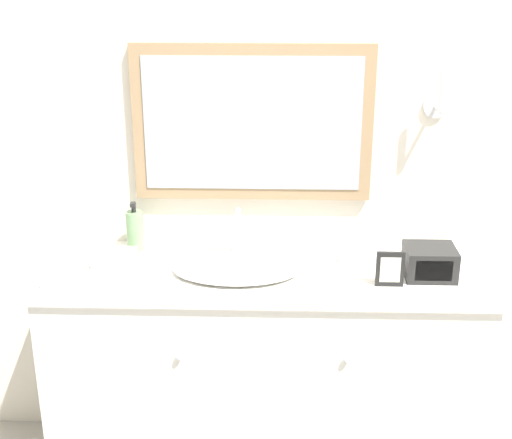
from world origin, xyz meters
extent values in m
cube|color=silver|center=(0.00, 0.60, 1.27)|extent=(8.00, 0.06, 2.55)
cube|color=#997A56|center=(-0.05, 0.55, 1.40)|extent=(0.92, 0.04, 0.60)
cube|color=#9EA8B2|center=(-0.05, 0.53, 1.40)|extent=(0.83, 0.01, 0.51)
cylinder|color=silver|center=(0.64, 0.56, 1.47)|extent=(0.09, 0.01, 0.09)
cylinder|color=silver|center=(0.64, 0.51, 1.47)|extent=(0.02, 0.10, 0.02)
cylinder|color=white|center=(0.64, 0.46, 1.54)|extent=(0.02, 0.02, 0.14)
cube|color=silver|center=(0.00, 0.30, 0.43)|extent=(1.63, 0.50, 0.87)
cube|color=silver|center=(0.00, 0.30, 0.88)|extent=(1.68, 0.53, 0.03)
sphere|color=silver|center=(-0.29, 0.04, 0.68)|extent=(0.02, 0.02, 0.02)
sphere|color=silver|center=(0.29, 0.04, 0.68)|extent=(0.02, 0.02, 0.02)
ellipsoid|color=white|center=(-0.10, 0.28, 0.92)|extent=(0.47, 0.30, 0.03)
cylinder|color=silver|center=(-0.10, 0.45, 0.91)|extent=(0.06, 0.06, 0.03)
cylinder|color=silver|center=(-0.10, 0.45, 1.00)|extent=(0.02, 0.02, 0.15)
cylinder|color=silver|center=(-0.10, 0.41, 1.08)|extent=(0.02, 0.07, 0.02)
cylinder|color=white|center=(-0.18, 0.45, 0.93)|extent=(0.05, 0.02, 0.02)
cylinder|color=white|center=(-0.03, 0.45, 0.93)|extent=(0.05, 0.02, 0.02)
cylinder|color=#709966|center=(-0.51, 0.48, 0.98)|extent=(0.07, 0.07, 0.16)
cylinder|color=black|center=(-0.51, 0.48, 1.07)|extent=(0.02, 0.02, 0.04)
cube|color=black|center=(-0.51, 0.47, 1.09)|extent=(0.02, 0.03, 0.01)
cube|color=black|center=(0.60, 0.27, 0.95)|extent=(0.18, 0.16, 0.11)
cube|color=black|center=(0.60, 0.19, 0.95)|extent=(0.13, 0.01, 0.08)
cube|color=black|center=(0.44, 0.18, 0.96)|extent=(0.10, 0.01, 0.13)
cube|color=beige|center=(0.44, 0.17, 0.96)|extent=(0.07, 0.00, 0.09)
cube|color=white|center=(-0.57, 0.33, 0.92)|extent=(0.15, 0.13, 0.05)
cube|color=silver|center=(-0.70, 0.17, 0.91)|extent=(0.16, 0.11, 0.03)
cube|color=silver|center=(0.38, 0.41, 0.90)|extent=(0.19, 0.13, 0.01)
camera|label=1|loc=(0.04, -2.12, 2.01)|focal=50.00mm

